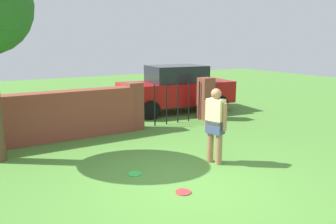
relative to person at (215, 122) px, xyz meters
The scene contains 7 objects.
ground_plane 1.61m from the person, 148.40° to the right, with size 40.00×40.00×0.00m, color #4C8433.
brick_wall 4.35m from the person, 127.35° to the left, with size 4.49×0.50×1.30m, color brown.
person is the anchor object (origin of this frame).
fence_gate 3.61m from the person, 73.38° to the left, with size 3.08×0.44×1.40m.
car 5.44m from the person, 66.84° to the left, with size 4.35×2.26×1.72m.
frisbee_red 1.83m from the person, 147.76° to the right, with size 0.27×0.27×0.02m, color red.
frisbee_green 1.98m from the person, behind, with size 0.27×0.27×0.02m, color green.
Camera 1 is at (-3.07, -4.50, 2.54)m, focal length 34.64 mm.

